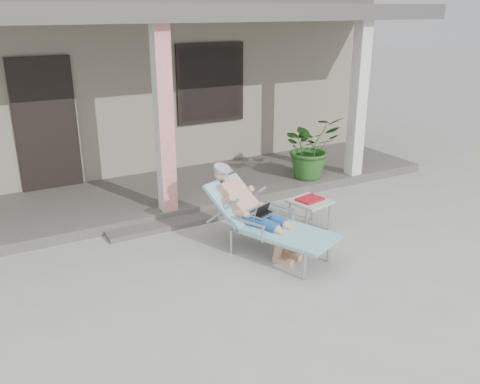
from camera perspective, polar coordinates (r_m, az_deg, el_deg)
ground at (r=5.85m, az=-0.15°, el=-10.20°), size 60.00×60.00×0.00m
house at (r=11.27m, az=-16.66°, el=12.69°), size 10.40×5.40×3.30m
porch_deck at (r=8.33m, az=-10.12°, el=-0.46°), size 10.00×2.00×0.15m
porch_overhang at (r=7.77m, az=-11.25°, el=18.50°), size 10.00×2.30×2.85m
porch_step at (r=7.34m, az=-7.13°, el=-3.49°), size 2.00×0.30×0.07m
lounger at (r=6.29m, az=2.28°, el=-0.94°), size 1.26×1.80×1.13m
side_table at (r=7.16m, az=7.84°, el=-1.22°), size 0.59×0.59×0.44m
potted_palm at (r=8.83m, az=7.91°, el=5.05°), size 1.03×0.91×1.09m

